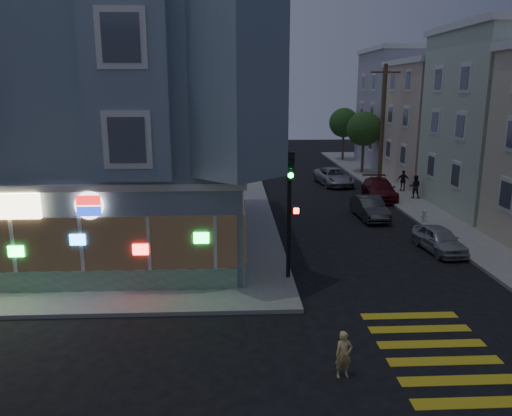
{
  "coord_description": "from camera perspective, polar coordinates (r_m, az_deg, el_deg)",
  "views": [
    {
      "loc": [
        0.64,
        -13.44,
        7.41
      ],
      "look_at": [
        1.63,
        6.92,
        2.5
      ],
      "focal_mm": 35.0,
      "sensor_mm": 36.0,
      "label": 1
    }
  ],
  "objects": [
    {
      "name": "row_house_c",
      "position": [
        42.91,
        23.6,
        8.74
      ],
      "size": [
        12.0,
        8.6,
        9.0
      ],
      "primitive_type": "cube",
      "color": "beige",
      "rests_on": "sidewalk_ne"
    },
    {
      "name": "fire_hydrant",
      "position": [
        29.27,
        18.68,
        -0.8
      ],
      "size": [
        0.41,
        0.24,
        0.71
      ],
      "color": "silver",
      "rests_on": "sidewalk_ne"
    },
    {
      "name": "ground",
      "position": [
        15.37,
        -4.99,
        -15.36
      ],
      "size": [
        120.0,
        120.0,
        0.0
      ],
      "primitive_type": "plane",
      "color": "black",
      "rests_on": "ground"
    },
    {
      "name": "street_tree_far",
      "position": [
        52.84,
        10.01,
        9.57
      ],
      "size": [
        3.0,
        3.0,
        5.3
      ],
      "color": "#4C3826",
      "rests_on": "sidewalk_ne"
    },
    {
      "name": "utility_pole",
      "position": [
        39.22,
        14.26,
        9.31
      ],
      "size": [
        2.2,
        0.3,
        9.0
      ],
      "color": "#4C3826",
      "rests_on": "sidewalk_ne"
    },
    {
      "name": "parked_car_d",
      "position": [
        39.61,
        8.88,
        3.57
      ],
      "size": [
        2.78,
        4.99,
        1.32
      ],
      "primitive_type": "imported",
      "rotation": [
        0.0,
        0.0,
        0.13
      ],
      "color": "#A4A9AE",
      "rests_on": "ground"
    },
    {
      "name": "row_house_d",
      "position": [
        51.1,
        19.23,
        10.55
      ],
      "size": [
        12.0,
        8.6,
        10.5
      ],
      "primitive_type": "cube",
      "color": "#A09BAA",
      "rests_on": "sidewalk_ne"
    },
    {
      "name": "sidewalk_nw",
      "position": [
        39.77,
        -23.55,
        1.77
      ],
      "size": [
        33.0,
        42.0,
        0.15
      ],
      "primitive_type": "cube",
      "color": "gray",
      "rests_on": "ground"
    },
    {
      "name": "parked_car_c",
      "position": [
        35.16,
        13.92,
        2.11
      ],
      "size": [
        2.39,
        4.9,
        1.37
      ],
      "primitive_type": "imported",
      "rotation": [
        0.0,
        0.0,
        -0.1
      ],
      "color": "#571418",
      "rests_on": "ground"
    },
    {
      "name": "parked_car_b",
      "position": [
        29.71,
        12.85,
        0.03
      ],
      "size": [
        1.53,
        3.95,
        1.28
      ],
      "primitive_type": "imported",
      "rotation": [
        0.0,
        0.0,
        0.04
      ],
      "color": "#333537",
      "rests_on": "ground"
    },
    {
      "name": "pedestrian_b",
      "position": [
        37.62,
        16.48,
        3.02
      ],
      "size": [
        0.92,
        0.47,
        1.51
      ],
      "primitive_type": "imported",
      "rotation": [
        0.0,
        0.0,
        3.03
      ],
      "color": "black",
      "rests_on": "sidewalk_ne"
    },
    {
      "name": "running_child",
      "position": [
        13.77,
        9.99,
        -16.17
      ],
      "size": [
        0.5,
        0.37,
        1.27
      ],
      "primitive_type": "imported",
      "rotation": [
        0.0,
        0.0,
        0.14
      ],
      "color": "#F0CF7B",
      "rests_on": "ground"
    },
    {
      "name": "corner_building",
      "position": [
        25.37,
        -18.19,
        9.27
      ],
      "size": [
        14.6,
        14.6,
        11.4
      ],
      "color": "gray",
      "rests_on": "sidewalk_nw"
    },
    {
      "name": "pedestrian_a",
      "position": [
        35.43,
        17.72,
        2.35
      ],
      "size": [
        0.92,
        0.82,
        1.56
      ],
      "primitive_type": "imported",
      "rotation": [
        0.0,
        0.0,
        2.77
      ],
      "color": "black",
      "rests_on": "sidewalk_ne"
    },
    {
      "name": "parked_car_a",
      "position": [
        24.65,
        20.21,
        -3.38
      ],
      "size": [
        1.72,
        3.58,
        1.18
      ],
      "primitive_type": "imported",
      "rotation": [
        0.0,
        0.0,
        0.1
      ],
      "color": "#A9ADB1",
      "rests_on": "ground"
    },
    {
      "name": "traffic_signal",
      "position": [
        18.85,
        3.93,
        1.65
      ],
      "size": [
        0.61,
        0.56,
        5.01
      ],
      "rotation": [
        0.0,
        0.0,
        -0.19
      ],
      "color": "black",
      "rests_on": "sidewalk_nw"
    },
    {
      "name": "street_tree_near",
      "position": [
        45.09,
        12.24,
        8.82
      ],
      "size": [
        3.0,
        3.0,
        5.3
      ],
      "color": "#4C3826",
      "rests_on": "sidewalk_ne"
    }
  ]
}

